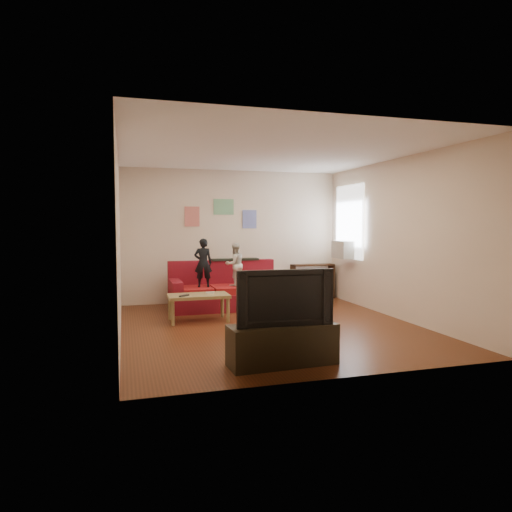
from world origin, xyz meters
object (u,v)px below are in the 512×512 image
object	(u,v)px
child_b	(235,264)
file_box	(282,304)
child_a	(203,263)
coffee_table	(199,298)
sofa	(225,292)
bookshelf	(312,283)
tv_stand	(283,345)
television	(283,297)

from	to	relation	value
child_b	file_box	world-z (taller)	child_b
child_a	coffee_table	bearing A→B (deg)	84.79
sofa	bookshelf	world-z (taller)	sofa
child_b	tv_stand	xyz separation A→B (m)	(-0.29, -3.47, -0.61)
bookshelf	television	distance (m)	4.76
sofa	television	size ratio (longest dim) A/B	1.89
child_a	child_b	world-z (taller)	child_a
child_a	child_b	bearing A→B (deg)	-170.60
sofa	child_b	world-z (taller)	child_b
coffee_table	tv_stand	size ratio (longest dim) A/B	0.80
sofa	file_box	bearing A→B (deg)	-41.66
coffee_table	bookshelf	xyz separation A→B (m)	(2.72, 1.62, -0.05)
child_a	file_box	size ratio (longest dim) A/B	1.97
child_b	sofa	bearing A→B (deg)	-65.79
television	bookshelf	bearing A→B (deg)	65.69
child_b	coffee_table	xyz separation A→B (m)	(-0.83, -0.89, -0.46)
sofa	child_b	distance (m)	0.58
child_b	television	bearing A→B (deg)	68.75
coffee_table	file_box	bearing A→B (deg)	10.36
child_b	tv_stand	distance (m)	3.54
file_box	television	world-z (taller)	television
child_a	file_box	xyz separation A→B (m)	(1.32, -0.60, -0.73)
child_a	child_b	distance (m)	0.60
tv_stand	coffee_table	bearing A→B (deg)	98.99
sofa	bookshelf	size ratio (longest dim) A/B	2.27
tv_stand	television	xyz separation A→B (m)	(0.00, 0.00, 0.55)
child_b	bookshelf	bearing A→B (deg)	-175.35
television	coffee_table	bearing A→B (deg)	104.97
coffee_table	tv_stand	world-z (taller)	tv_stand
child_a	bookshelf	xyz separation A→B (m)	(2.49, 0.73, -0.56)
child_a	file_box	world-z (taller)	child_a
file_box	bookshelf	bearing A→B (deg)	48.96
coffee_table	file_box	distance (m)	1.60
child_a	child_b	xyz separation A→B (m)	(0.60, 0.00, -0.05)
child_a	coffee_table	distance (m)	1.05
bookshelf	tv_stand	world-z (taller)	bookshelf
file_box	television	size ratio (longest dim) A/B	0.41
coffee_table	television	bearing A→B (deg)	-78.05
sofa	coffee_table	distance (m)	1.26
file_box	tv_stand	xyz separation A→B (m)	(-1.01, -2.87, 0.07)
sofa	tv_stand	world-z (taller)	sofa
coffee_table	bookshelf	distance (m)	3.17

